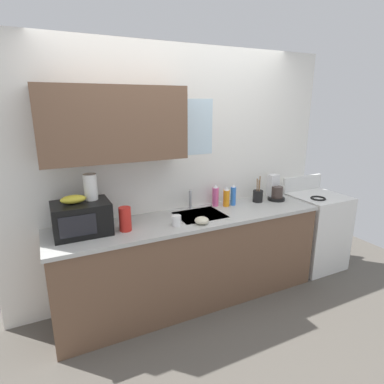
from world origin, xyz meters
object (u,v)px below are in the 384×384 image
at_px(dish_soap_bottle_orange, 226,197).
at_px(dish_soap_bottle_blue, 233,195).
at_px(cereal_canister, 125,219).
at_px(dish_soap_bottle_pink, 215,196).
at_px(banana_bunch, 73,199).
at_px(paper_towel_roll, 90,187).
at_px(stove_range, 315,230).
at_px(microwave, 82,218).
at_px(small_bowl, 201,220).
at_px(mug_white, 176,221).
at_px(utensil_crock, 258,196).
at_px(coffee_maker, 275,190).

bearing_deg(dish_soap_bottle_orange, dish_soap_bottle_blue, 2.45).
bearing_deg(cereal_canister, dish_soap_bottle_pink, 13.79).
relative_size(banana_bunch, paper_towel_roll, 0.91).
height_order(stove_range, microwave, microwave).
xyz_separation_m(microwave, banana_bunch, (-0.05, 0.00, 0.17)).
height_order(banana_bunch, dish_soap_bottle_pink, banana_bunch).
bearing_deg(microwave, small_bowl, -13.97).
xyz_separation_m(mug_white, utensil_crock, (1.09, 0.26, 0.02)).
height_order(paper_towel_roll, dish_soap_bottle_blue, paper_towel_roll).
distance_m(dish_soap_bottle_pink, dish_soap_bottle_orange, 0.12).
xyz_separation_m(banana_bunch, dish_soap_bottle_pink, (1.43, 0.15, -0.20)).
bearing_deg(utensil_crock, stove_range, -8.17).
xyz_separation_m(microwave, small_bowl, (1.00, -0.25, -0.10)).
relative_size(mug_white, small_bowl, 0.73).
distance_m(banana_bunch, utensil_crock, 1.94).
bearing_deg(mug_white, banana_bunch, 167.08).
distance_m(microwave, small_bowl, 1.03).
bearing_deg(banana_bunch, mug_white, -12.92).
relative_size(microwave, utensil_crock, 1.56).
bearing_deg(microwave, banana_bunch, 178.20).
bearing_deg(paper_towel_roll, banana_bunch, -161.57).
xyz_separation_m(dish_soap_bottle_orange, small_bowl, (-0.48, -0.34, -0.07)).
bearing_deg(coffee_maker, banana_bunch, -178.45).
distance_m(stove_range, paper_towel_roll, 2.71).
height_order(stove_range, cereal_canister, cereal_canister).
distance_m(coffee_maker, dish_soap_bottle_pink, 0.73).
xyz_separation_m(microwave, cereal_canister, (0.34, -0.10, -0.03)).
bearing_deg(mug_white, small_bowl, -15.26).
relative_size(dish_soap_bottle_pink, dish_soap_bottle_orange, 1.11).
distance_m(paper_towel_roll, dish_soap_bottle_orange, 1.40).
distance_m(stove_range, banana_bunch, 2.83).
bearing_deg(stove_range, small_bowl, -173.11).
relative_size(dish_soap_bottle_orange, cereal_canister, 1.01).
distance_m(dish_soap_bottle_pink, dish_soap_bottle_blue, 0.19).
bearing_deg(banana_bunch, dish_soap_bottle_pink, 6.18).
height_order(banana_bunch, paper_towel_roll, paper_towel_roll).
bearing_deg(mug_white, utensil_crock, 13.36).
bearing_deg(paper_towel_roll, microwave, -152.83).
xyz_separation_m(microwave, coffee_maker, (2.10, 0.06, -0.03)).
bearing_deg(stove_range, microwave, 179.04).
height_order(coffee_maker, dish_soap_bottle_pink, coffee_maker).
xyz_separation_m(dish_soap_bottle_pink, mug_white, (-0.60, -0.34, -0.06)).
relative_size(dish_soap_bottle_orange, mug_white, 2.21).
xyz_separation_m(dish_soap_bottle_pink, small_bowl, (-0.38, -0.40, -0.08)).
bearing_deg(dish_soap_bottle_pink, coffee_maker, -7.59).
bearing_deg(stove_range, dish_soap_bottle_blue, 172.80).
xyz_separation_m(stove_range, dish_soap_bottle_pink, (-1.30, 0.20, 0.55)).
bearing_deg(dish_soap_bottle_pink, paper_towel_roll, -175.31).
bearing_deg(stove_range, coffee_maker, 169.75).
xyz_separation_m(dish_soap_bottle_pink, utensil_crock, (0.49, -0.09, -0.04)).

